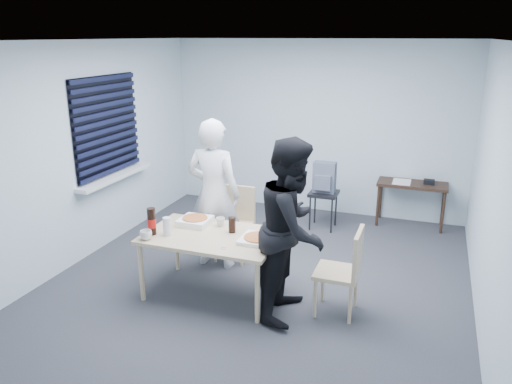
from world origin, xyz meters
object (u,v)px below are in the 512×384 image
at_px(chair_far, 236,217).
at_px(mug_a, 146,235).
at_px(mug_b, 220,222).
at_px(dining_table, 212,240).
at_px(chair_right, 346,266).
at_px(stool, 324,199).
at_px(person_black, 293,229).
at_px(backpack, 324,178).
at_px(side_table, 412,188).
at_px(soda_bottle, 152,222).
at_px(person_white, 214,194).

distance_m(chair_far, mug_a, 1.40).
bearing_deg(mug_b, dining_table, -85.99).
bearing_deg(chair_right, chair_far, 149.34).
bearing_deg(stool, mug_a, -115.71).
relative_size(person_black, backpack, 4.11).
bearing_deg(chair_right, backpack, 107.85).
xyz_separation_m(person_black, side_table, (0.96, 2.87, -0.32)).
distance_m(chair_right, mug_b, 1.43).
distance_m(chair_right, soda_bottle, 2.02).
bearing_deg(person_black, side_table, -18.59).
distance_m(dining_table, backpack, 2.36).
relative_size(side_table, backpack, 2.23).
bearing_deg(backpack, mug_a, -97.40).
height_order(stool, mug_a, mug_a).
distance_m(dining_table, chair_right, 1.39).
relative_size(chair_right, person_black, 0.50).
bearing_deg(person_black, chair_far, 44.14).
bearing_deg(soda_bottle, backpack, 62.59).
bearing_deg(side_table, person_black, -108.59).
bearing_deg(person_white, dining_table, 112.62).
distance_m(side_table, mug_a, 3.96).
bearing_deg(side_table, backpack, -155.03).
relative_size(person_white, side_table, 1.84).
relative_size(side_table, soda_bottle, 3.38).
bearing_deg(soda_bottle, side_table, 50.89).
distance_m(person_black, backpack, 2.34).
distance_m(dining_table, person_black, 0.92).
bearing_deg(mug_a, person_white, 73.61).
xyz_separation_m(chair_right, backpack, (-0.70, 2.19, 0.24)).
distance_m(backpack, soda_bottle, 2.76).
distance_m(person_black, stool, 2.39).
distance_m(dining_table, stool, 2.38).
bearing_deg(mug_b, person_black, -20.18).
bearing_deg(soda_bottle, dining_table, 18.30).
bearing_deg(chair_right, dining_table, -177.15).
relative_size(person_white, mug_b, 17.70).
height_order(person_white, soda_bottle, person_white).
xyz_separation_m(dining_table, stool, (0.68, 2.27, -0.19)).
xyz_separation_m(side_table, backpack, (-1.16, -0.54, 0.18)).
height_order(backpack, soda_bottle, backpack).
bearing_deg(person_white, soda_bottle, 70.18).
bearing_deg(mug_b, soda_bottle, -141.41).
bearing_deg(mug_b, chair_far, 98.58).
bearing_deg(mug_b, person_white, 122.56).
relative_size(mug_a, soda_bottle, 0.43).
bearing_deg(person_white, side_table, -134.89).
bearing_deg(mug_b, backpack, 70.66).
xyz_separation_m(person_black, soda_bottle, (-1.47, -0.13, -0.07)).
bearing_deg(person_black, dining_table, 85.48).
distance_m(backpack, mug_a, 2.88).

